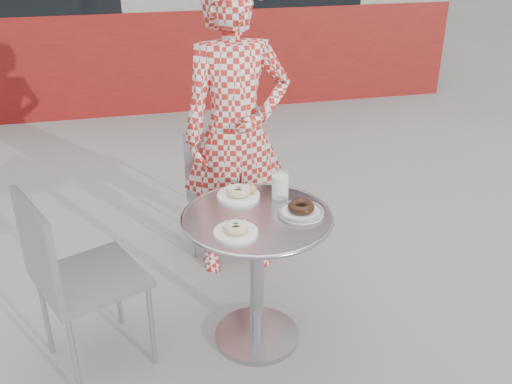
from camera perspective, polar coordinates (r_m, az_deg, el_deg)
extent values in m
plane|color=gray|center=(2.84, -0.77, -14.66)|extent=(60.00, 60.00, 0.00)
cube|color=maroon|center=(5.95, -8.84, 12.73)|extent=(6.02, 0.20, 1.00)
cylinder|color=#B8B8BD|center=(2.85, 0.10, -14.10)|extent=(0.41, 0.41, 0.03)
cylinder|color=#B8B8BD|center=(2.65, 0.10, -8.76)|extent=(0.06, 0.06, 0.65)
cylinder|color=#B8B8BD|center=(2.48, 0.11, -2.53)|extent=(0.65, 0.65, 0.02)
torus|color=#B8B8BD|center=(2.48, 0.11, -2.53)|extent=(0.67, 0.67, 0.02)
cube|color=#9D9FA4|center=(3.40, -3.90, 0.90)|extent=(0.41, 0.41, 0.03)
cube|color=#9D9FA4|center=(3.16, -3.73, 2.83)|extent=(0.38, 0.06, 0.38)
cube|color=#9D9FA4|center=(2.58, -16.12, -8.30)|extent=(0.54, 0.54, 0.03)
cube|color=#9D9FA4|center=(2.42, -21.02, -5.39)|extent=(0.19, 0.39, 0.41)
imported|color=red|center=(3.04, -1.99, 5.94)|extent=(0.60, 0.41, 1.60)
cylinder|color=white|center=(2.63, -1.76, -0.37)|extent=(0.20, 0.20, 0.01)
torus|color=#AF8C43|center=(2.61, -1.77, 0.12)|extent=(0.11, 0.11, 0.04)
sphere|color=#B77A3F|center=(2.63, -0.41, 0.29)|extent=(0.04, 0.04, 0.04)
cylinder|color=white|center=(2.33, -2.03, -4.04)|extent=(0.18, 0.18, 0.01)
torus|color=#AF8C43|center=(2.32, -2.04, -3.54)|extent=(0.11, 0.11, 0.03)
cylinder|color=white|center=(2.49, 4.51, -2.02)|extent=(0.20, 0.20, 0.01)
torus|color=black|center=(2.48, 4.53, -1.48)|extent=(0.12, 0.12, 0.04)
torus|color=black|center=(2.49, 4.52, -1.93)|extent=(0.20, 0.20, 0.02)
cylinder|color=white|center=(2.60, 2.44, 0.54)|extent=(0.07, 0.07, 0.11)
cylinder|color=white|center=(2.60, 2.44, 0.75)|extent=(0.08, 0.08, 0.13)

